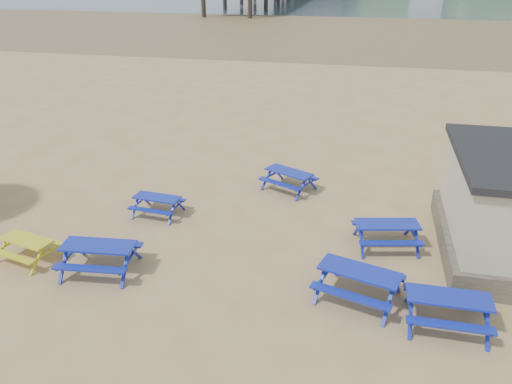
# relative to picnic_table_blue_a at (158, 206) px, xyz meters

# --- Properties ---
(ground) EXTENTS (400.00, 400.00, 0.00)m
(ground) POSITION_rel_picnic_table_blue_a_xyz_m (2.52, -1.06, -0.34)
(ground) COLOR tan
(ground) RESTS_ON ground
(wet_sand) EXTENTS (400.00, 400.00, 0.00)m
(wet_sand) POSITION_rel_picnic_table_blue_a_xyz_m (2.52, 53.94, -0.33)
(wet_sand) COLOR olive
(wet_sand) RESTS_ON ground
(picnic_table_blue_a) EXTENTS (1.72, 1.43, 0.67)m
(picnic_table_blue_a) POSITION_rel_picnic_table_blue_a_xyz_m (0.00, 0.00, 0.00)
(picnic_table_blue_a) COLOR #0D07A2
(picnic_table_blue_a) RESTS_ON ground
(picnic_table_blue_b) EXTENTS (2.28, 2.11, 0.77)m
(picnic_table_blue_b) POSITION_rel_picnic_table_blue_a_xyz_m (4.10, 3.04, 0.05)
(picnic_table_blue_b) COLOR #0D07A2
(picnic_table_blue_b) RESTS_ON ground
(picnic_table_blue_c) EXTENTS (2.20, 1.92, 0.80)m
(picnic_table_blue_c) POSITION_rel_picnic_table_blue_a_xyz_m (7.70, -0.46, 0.06)
(picnic_table_blue_c) COLOR #0D07A2
(picnic_table_blue_c) RESTS_ON ground
(picnic_table_blue_d) EXTENTS (2.19, 1.84, 0.85)m
(picnic_table_blue_d) POSITION_rel_picnic_table_blue_a_xyz_m (-0.22, -3.61, 0.09)
(picnic_table_blue_d) COLOR #0D07A2
(picnic_table_blue_d) RESTS_ON ground
(picnic_table_blue_e) EXTENTS (2.44, 2.17, 0.87)m
(picnic_table_blue_e) POSITION_rel_picnic_table_blue_a_xyz_m (6.96, -3.32, 0.10)
(picnic_table_blue_e) COLOR #0D07A2
(picnic_table_blue_e) RESTS_ON ground
(picnic_table_blue_f) EXTENTS (1.97, 1.59, 0.83)m
(picnic_table_blue_f) POSITION_rel_picnic_table_blue_a_xyz_m (9.06, -3.91, 0.08)
(picnic_table_blue_f) COLOR #0D07A2
(picnic_table_blue_f) RESTS_ON ground
(picnic_table_yellow) EXTENTS (1.86, 1.62, 0.68)m
(picnic_table_yellow) POSITION_rel_picnic_table_blue_a_xyz_m (-2.59, -3.53, 0.00)
(picnic_table_yellow) COLOR #CCD113
(picnic_table_yellow) RESTS_ON ground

